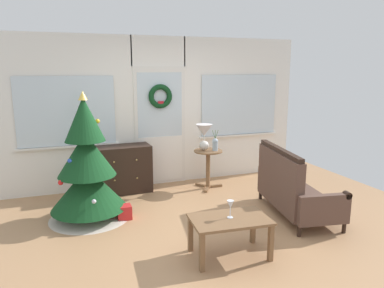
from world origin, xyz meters
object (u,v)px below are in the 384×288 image
object	(u,v)px
side_table	(208,161)
table_lamp	(204,133)
flower_vase	(215,144)
dresser_cabinet	(123,169)
coffee_table	(230,224)
settee_sofa	(291,189)
wine_glass	(230,205)
christmas_tree	(87,172)
gift_box	(124,212)

from	to	relation	value
side_table	table_lamp	distance (m)	0.48
flower_vase	dresser_cabinet	bearing A→B (deg)	166.53
coffee_table	dresser_cabinet	bearing A→B (deg)	106.18
settee_sofa	table_lamp	world-z (taller)	table_lamp
flower_vase	wine_glass	distance (m)	2.29
christmas_tree	gift_box	distance (m)	0.74
side_table	gift_box	size ratio (longest dim) A/B	3.50
dresser_cabinet	christmas_tree	bearing A→B (deg)	-123.67
gift_box	coffee_table	bearing A→B (deg)	-56.87
dresser_cabinet	side_table	xyz separation A→B (m)	(1.39, -0.30, 0.08)
christmas_tree	coffee_table	size ratio (longest dim) A/B	1.98
dresser_cabinet	settee_sofa	world-z (taller)	settee_sofa
christmas_tree	coffee_table	distance (m)	2.10
dresser_cabinet	gift_box	distance (m)	1.17
christmas_tree	wine_glass	size ratio (longest dim) A/B	8.89
settee_sofa	gift_box	world-z (taller)	settee_sofa
gift_box	settee_sofa	bearing A→B (deg)	-16.11
flower_vase	coffee_table	size ratio (longest dim) A/B	0.40
settee_sofa	flower_vase	distance (m)	1.56
side_table	coffee_table	distance (m)	2.32
settee_sofa	gift_box	size ratio (longest dim) A/B	8.14
dresser_cabinet	side_table	size ratio (longest dim) A/B	1.38
wine_glass	side_table	bearing A→B (deg)	73.54
table_lamp	christmas_tree	bearing A→B (deg)	-160.90
christmas_tree	flower_vase	bearing A→B (deg)	15.26
settee_sofa	flower_vase	xyz separation A→B (m)	(-0.55, 1.41, 0.40)
christmas_tree	settee_sofa	distance (m)	2.80
side_table	coffee_table	xyz separation A→B (m)	(-0.66, -2.22, -0.10)
christmas_tree	wine_glass	world-z (taller)	christmas_tree
table_lamp	flower_vase	size ratio (longest dim) A/B	1.26
side_table	christmas_tree	bearing A→B (deg)	-162.46
wine_glass	coffee_table	bearing A→B (deg)	-122.60
settee_sofa	gift_box	distance (m)	2.33
table_lamp	coffee_table	size ratio (longest dim) A/B	0.50
flower_vase	wine_glass	world-z (taller)	flower_vase
settee_sofa	flower_vase	world-z (taller)	flower_vase
wine_glass	gift_box	world-z (taller)	wine_glass
table_lamp	flower_vase	bearing A→B (deg)	-32.01
dresser_cabinet	table_lamp	distance (m)	1.47
settee_sofa	wine_glass	world-z (taller)	settee_sofa
christmas_tree	table_lamp	size ratio (longest dim) A/B	3.94
dresser_cabinet	side_table	world-z (taller)	dresser_cabinet
side_table	coffee_table	bearing A→B (deg)	-106.54
christmas_tree	coffee_table	world-z (taller)	christmas_tree
christmas_tree	table_lamp	xyz separation A→B (m)	(1.95, 0.68, 0.30)
christmas_tree	settee_sofa	world-z (taller)	christmas_tree
side_table	table_lamp	size ratio (longest dim) A/B	1.51
table_lamp	coffee_table	distance (m)	2.41
flower_vase	gift_box	xyz separation A→B (m)	(-1.67, -0.77, -0.69)
wine_glass	gift_box	bearing A→B (deg)	123.52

